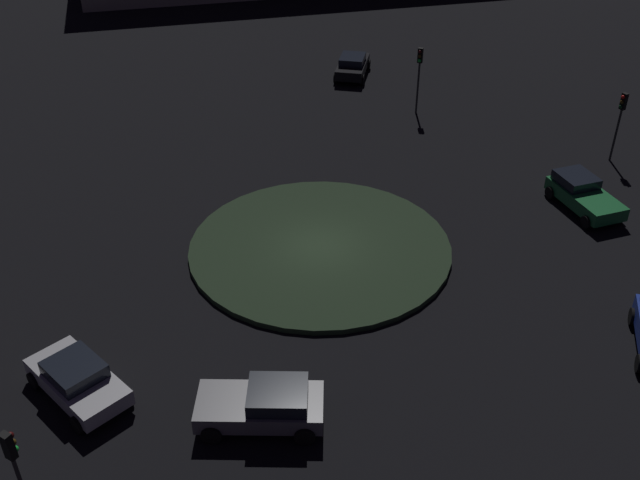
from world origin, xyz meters
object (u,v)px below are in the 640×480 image
Objects in this scene: car_black at (352,65)px; traffic_light_southeast at (621,113)px; car_silver at (77,379)px; car_grey at (264,405)px; traffic_light_east at (419,67)px; traffic_light_northwest at (15,461)px; car_green at (583,194)px.

traffic_light_southeast is (-12.04, -14.21, 2.00)m from car_black.
car_silver is at bearing 7.35° from traffic_light_southeast.
car_silver is 0.98× the size of car_black.
car_black is at bearing -96.48° from car_grey.
car_black is at bearing -127.37° from traffic_light_east.
traffic_light_northwest reaches higher than car_black.
traffic_light_southeast is (5.15, -2.87, 2.04)m from car_green.
car_green is 1.05× the size of car_grey.
traffic_light_east is (24.69, -13.35, 2.20)m from car_silver.
car_green is 27.73m from traffic_light_northwest.
car_grey is at bearing 18.07° from traffic_light_southeast.
car_black is at bearing -65.19° from car_silver.
traffic_light_northwest is (-35.88, 9.05, 1.93)m from car_black.
car_green is 20.60m from car_black.
traffic_light_northwest is (-29.84, 13.04, -0.22)m from traffic_light_east.
car_grey is (-0.96, -6.56, 0.04)m from car_silver.
traffic_light_northwest is (-4.19, 6.26, 1.95)m from car_grey.
car_green is 1.05× the size of car_silver.
car_grey is at bearing 4.38° from traffic_light_east.
traffic_light_east is (11.16, 7.35, 2.19)m from car_green.
car_silver is 1.01× the size of car_grey.
car_grey is at bearing -28.18° from traffic_light_northwest.
car_silver is (-13.53, 20.69, -0.01)m from car_green.
car_black is 7.55m from traffic_light_east.
traffic_light_east reaches higher than car_grey.
car_grey reaches higher than car_silver.
car_grey is at bearing -65.92° from car_green.
car_grey is 26.62m from traffic_light_east.
car_green is 1.15× the size of traffic_light_southeast.
car_green is 6.24m from traffic_light_southeast.
car_green is at bearing -105.07° from car_silver.
traffic_light_east is 1.06× the size of traffic_light_southeast.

